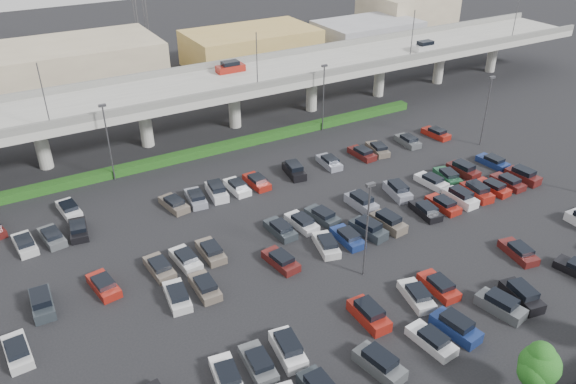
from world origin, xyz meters
The scene contains 7 objects.
ground centered at (0.00, 0.00, 0.00)m, with size 280.00×280.00×0.00m, color black.
overpass centered at (-0.17, 32.01, 6.97)m, with size 150.00×13.00×15.80m.
hedge centered at (0.00, 25.00, 0.55)m, with size 66.00×1.60×1.10m, color #183D11.
tree_row centered at (0.70, -26.53, 3.52)m, with size 65.07×3.66×5.94m.
parked_cars centered at (-0.22, -3.41, 0.61)m, with size 63.15×41.71×1.67m.
light_poles centered at (-4.13, 2.00, 6.24)m, with size 66.90×48.38×10.30m.
distant_buildings centered at (12.38, 61.81, 3.74)m, with size 138.00×24.00×9.00m.
Camera 1 is at (-28.47, -42.49, 34.59)m, focal length 35.00 mm.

